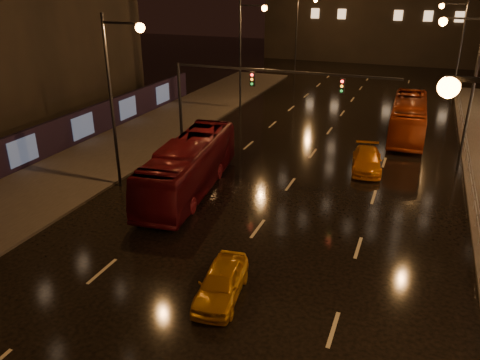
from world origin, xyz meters
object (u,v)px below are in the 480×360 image
object	(u,v)px
bus_red	(189,166)
taxi_far	(367,160)
taxi_near	(221,283)
bus_curb	(408,117)

from	to	relation	value
bus_red	taxi_far	xyz separation A→B (m)	(9.36, 7.18, -0.88)
bus_red	taxi_far	bearing A→B (deg)	30.23
taxi_near	taxi_far	distance (m)	16.31
bus_red	taxi_near	xyz separation A→B (m)	(5.86, -8.75, -0.88)
taxi_far	bus_red	bearing A→B (deg)	-150.31
taxi_near	taxi_far	xyz separation A→B (m)	(3.50, 15.93, -0.01)
bus_red	bus_curb	bearing A→B (deg)	47.32
bus_red	taxi_far	distance (m)	11.84
bus_curb	taxi_near	size ratio (longest dim) A/B	2.74
bus_red	bus_curb	xyz separation A→B (m)	(11.36, 15.98, -0.05)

